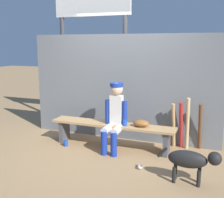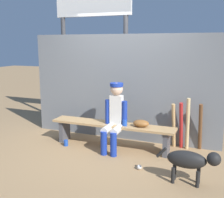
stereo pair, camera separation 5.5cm
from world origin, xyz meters
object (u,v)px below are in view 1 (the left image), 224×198
at_px(dog, 192,160).
at_px(bat_wood_dark, 200,127).
at_px(bat_aluminum_red, 181,125).
at_px(cup_on_bench, 125,123).
at_px(scoreboard, 94,14).
at_px(baseball_glove, 141,123).
at_px(baseball, 140,167).
at_px(bat_wood_natural, 187,124).
at_px(bat_wood_tan, 174,125).
at_px(cup_on_ground, 66,143).
at_px(dugout_bench, 112,129).
at_px(player_seated, 114,115).

bearing_deg(dog, bat_wood_dark, 89.21).
bearing_deg(bat_aluminum_red, cup_on_bench, -154.67).
relative_size(cup_on_bench, scoreboard, 0.03).
height_order(baseball_glove, dog, baseball_glove).
xyz_separation_m(bat_wood_dark, baseball, (-0.77, -1.14, -0.39)).
bearing_deg(bat_aluminum_red, bat_wood_dark, 8.06).
relative_size(bat_wood_natural, cup_on_bench, 8.57).
relative_size(bat_wood_tan, cup_on_ground, 7.49).
xyz_separation_m(dugout_bench, bat_aluminum_red, (1.17, 0.38, 0.08)).
xyz_separation_m(bat_wood_dark, dog, (-0.02, -1.31, -0.09)).
bearing_deg(bat_aluminum_red, baseball_glove, -148.93).
relative_size(bat_wood_tan, baseball, 11.13).
relative_size(dugout_bench, baseball, 30.80).
bearing_deg(baseball_glove, cup_on_bench, -169.80).
relative_size(player_seated, bat_wood_natural, 1.26).
relative_size(player_seated, bat_aluminum_red, 1.38).
distance_m(baseball_glove, cup_on_bench, 0.28).
height_order(baseball, dog, dog).
distance_m(player_seated, cup_on_bench, 0.23).
distance_m(dugout_bench, scoreboard, 2.57).
distance_m(bat_aluminum_red, baseball, 1.25).
distance_m(player_seated, bat_wood_tan, 1.10).
bearing_deg(scoreboard, baseball, -50.09).
height_order(bat_aluminum_red, cup_on_ground, bat_aluminum_red).
height_order(dugout_bench, scoreboard, scoreboard).
height_order(bat_wood_tan, baseball, bat_wood_tan).
bearing_deg(bat_wood_dark, dugout_bench, -164.07).
distance_m(baseball_glove, bat_wood_natural, 0.83).
bearing_deg(baseball_glove, scoreboard, 140.07).
bearing_deg(baseball, cup_on_bench, 124.82).
bearing_deg(baseball, scoreboard, 129.91).
bearing_deg(bat_wood_dark, baseball, -124.15).
bearing_deg(dog, bat_wood_tan, 108.84).
bearing_deg(scoreboard, bat_wood_natural, -20.18).
height_order(dugout_bench, bat_aluminum_red, bat_aluminum_red).
bearing_deg(player_seated, bat_wood_tan, 28.03).
xyz_separation_m(baseball_glove, baseball, (0.18, -0.71, -0.47)).
height_order(bat_wood_tan, bat_wood_natural, bat_wood_natural).
bearing_deg(bat_wood_dark, bat_wood_tan, -176.51).
relative_size(baseball_glove, cup_on_ground, 2.55).
height_order(bat_aluminum_red, dog, bat_aluminum_red).
bearing_deg(cup_on_bench, bat_aluminum_red, 25.33).
bearing_deg(bat_wood_tan, baseball, -105.88).
xyz_separation_m(player_seated, bat_wood_dark, (1.41, 0.53, -0.22)).
relative_size(bat_aluminum_red, bat_wood_natural, 0.91).
bearing_deg(dugout_bench, player_seated, -51.45).
bearing_deg(scoreboard, baseball_glove, -39.93).
relative_size(player_seated, scoreboard, 0.33).
height_order(baseball, scoreboard, scoreboard).
distance_m(bat_wood_dark, cup_on_ground, 2.44).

